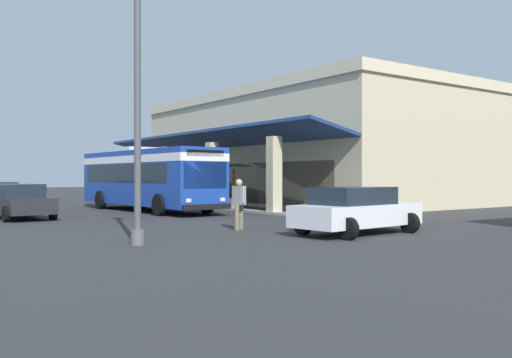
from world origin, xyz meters
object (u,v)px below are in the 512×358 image
Objects in this scene: parked_sedan_white at (356,210)px; pedestrian at (239,201)px; transit_bus at (147,175)px; potted_palm at (234,194)px; lot_light_pole at (137,85)px; parked_sedan_charcoal at (19,201)px.

parked_sedan_white is 3.93m from pedestrian.
transit_bus reaches higher than pedestrian.
potted_palm is 0.32× the size of lot_light_pole.
lot_light_pole is (13.05, -6.15, 2.33)m from transit_bus.
parked_sedan_white is at bearing 78.11° from lot_light_pole.
pedestrian reaches higher than parked_sedan_white.
potted_palm is at bearing 147.67° from pedestrian.
transit_bus is 2.49× the size of parked_sedan_white.
parked_sedan_charcoal is 1.77× the size of potted_palm.
potted_palm is (-1.25, 11.64, 0.02)m from parked_sedan_charcoal.
potted_palm is at bearing 96.11° from parked_sedan_charcoal.
transit_bus reaches higher than potted_palm.
parked_sedan_charcoal is at bearing -177.47° from lot_light_pole.
parked_sedan_charcoal is (-12.62, -7.12, 0.00)m from parked_sedan_white.
transit_bus is 6.64× the size of pedestrian.
pedestrian is at bearing -32.33° from potted_palm.
lot_light_pole is (-1.40, -6.63, 3.43)m from parked_sedan_white.
transit_bus is 6.98m from parked_sedan_charcoal.
potted_palm is 17.07m from lot_light_pole.
parked_sedan_charcoal is at bearing -152.33° from pedestrian.
parked_sedan_white is at bearing 29.43° from parked_sedan_charcoal.
pedestrian is at bearing 112.73° from lot_light_pole.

